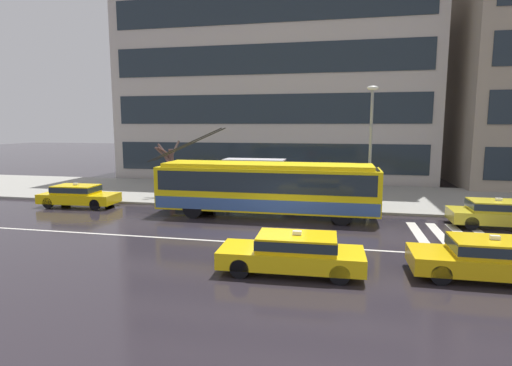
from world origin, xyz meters
The scene contains 18 objects.
ground_plane centered at (0.00, 0.00, 0.00)m, with size 160.00×160.00×0.00m, color #272127.
sidewalk_slab centered at (0.00, 10.34, 0.07)m, with size 80.00×10.00×0.14m, color gray.
crosswalk_stripe_edge_near centered at (6.12, 1.67, 0.00)m, with size 0.44×4.40×0.01m, color beige.
crosswalk_stripe_inner_a centered at (7.02, 1.67, 0.00)m, with size 0.44×4.40×0.01m, color beige.
crosswalk_stripe_center centered at (7.92, 1.67, 0.00)m, with size 0.44×4.40×0.01m, color beige.
crosswalk_stripe_inner_b centered at (8.82, 1.67, 0.00)m, with size 0.44×4.40×0.01m, color beige.
lane_centre_line centered at (0.00, -1.20, 0.00)m, with size 72.00×0.14×0.01m, color silver.
trolleybus centered at (-1.06, 3.74, 1.55)m, with size 12.17×2.58×4.63m.
taxi_ahead_of_bus centered at (10.04, 3.69, 0.70)m, with size 4.56×1.85×1.39m.
taxi_queued_behind_bus centered at (-12.39, 4.07, 0.70)m, with size 4.52×1.93×1.39m.
taxi_oncoming_far centered at (7.28, -3.48, 0.70)m, with size 4.55×1.86×1.39m.
taxi_oncoming_near centered at (1.25, -4.18, 0.70)m, with size 4.71×1.89×1.39m.
bus_shelter centered at (-2.52, 7.74, 2.01)m, with size 3.74×1.52×2.54m.
pedestrian_at_shelter centered at (-0.10, 7.90, 1.79)m, with size 1.20×1.20×2.05m.
pedestrian_approaching_curb centered at (1.04, 7.74, 1.17)m, with size 0.41×0.41×1.73m.
street_lamp centered at (4.24, 6.22, 4.10)m, with size 0.60×0.32×6.70m.
street_tree_bare centered at (-8.23, 7.90, 2.02)m, with size 1.36×1.48×3.61m.
office_tower_corner_left centered at (-3.40, 22.47, 9.98)m, with size 27.20×13.85×19.93m.
Camera 1 is at (2.68, -16.89, 4.76)m, focal length 28.62 mm.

